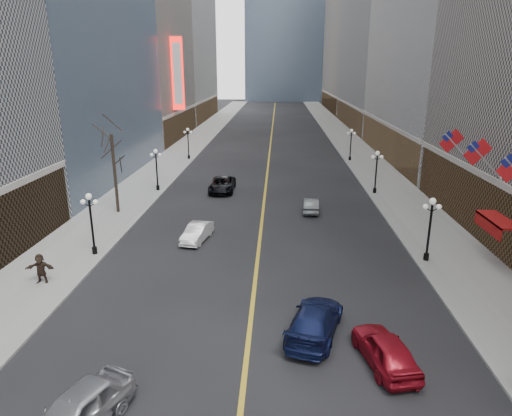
# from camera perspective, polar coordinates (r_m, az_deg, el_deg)

# --- Properties ---
(sidewalk_east) EXTENTS (6.00, 230.00, 0.15)m
(sidewalk_east) POSITION_cam_1_polar(r_m,az_deg,el_deg) (72.26, 12.91, 6.39)
(sidewalk_east) COLOR gray
(sidewalk_east) RESTS_ON ground
(sidewalk_west) EXTENTS (6.00, 230.00, 0.15)m
(sidewalk_west) POSITION_cam_1_polar(r_m,az_deg,el_deg) (72.77, -9.50, 6.66)
(sidewalk_west) COLOR gray
(sidewalk_west) RESTS_ON ground
(lane_line) EXTENTS (0.25, 200.00, 0.02)m
(lane_line) POSITION_cam_1_polar(r_m,az_deg,el_deg) (81.01, 1.81, 7.90)
(lane_line) COLOR gold
(lane_line) RESTS_ON ground
(bldg_east_c) EXTENTS (26.60, 40.60, 48.80)m
(bldg_east_c) POSITION_cam_1_polar(r_m,az_deg,el_deg) (110.29, 19.22, 22.08)
(bldg_east_c) COLOR #939396
(bldg_east_c) RESTS_ON ground
(bldg_east_d) EXTENTS (26.60, 46.60, 62.80)m
(bldg_east_d) POSITION_cam_1_polar(r_m,az_deg,el_deg) (152.74, 14.78, 23.46)
(bldg_east_d) COLOR gray
(bldg_east_d) RESTS_ON ground
(streetlamp_east_1) EXTENTS (1.26, 0.44, 4.52)m
(streetlamp_east_1) POSITION_cam_1_polar(r_m,az_deg,el_deg) (33.30, 20.95, -1.74)
(streetlamp_east_1) COLOR black
(streetlamp_east_1) RESTS_ON sidewalk_east
(streetlamp_east_2) EXTENTS (1.26, 0.44, 4.52)m
(streetlamp_east_2) POSITION_cam_1_polar(r_m,az_deg,el_deg) (50.11, 14.83, 4.92)
(streetlamp_east_2) COLOR black
(streetlamp_east_2) RESTS_ON sidewalk_east
(streetlamp_east_3) EXTENTS (1.26, 0.44, 4.52)m
(streetlamp_east_3) POSITION_cam_1_polar(r_m,az_deg,el_deg) (67.54, 11.78, 8.17)
(streetlamp_east_3) COLOR black
(streetlamp_east_3) RESTS_ON sidewalk_east
(streetlamp_west_1) EXTENTS (1.26, 0.44, 4.52)m
(streetlamp_west_1) POSITION_cam_1_polar(r_m,az_deg,el_deg) (34.23, -19.93, -1.13)
(streetlamp_west_1) COLOR black
(streetlamp_west_1) RESTS_ON sidewalk_west
(streetlamp_west_2) EXTENTS (1.26, 0.44, 4.52)m
(streetlamp_west_2) POSITION_cam_1_polar(r_m,az_deg,el_deg) (50.73, -12.34, 5.24)
(streetlamp_west_2) COLOR black
(streetlamp_west_2) RESTS_ON sidewalk_west
(streetlamp_west_3) EXTENTS (1.26, 0.44, 4.52)m
(streetlamp_west_3) POSITION_cam_1_polar(r_m,az_deg,el_deg) (68.00, -8.48, 8.40)
(streetlamp_west_3) COLOR black
(streetlamp_west_3) RESTS_ON sidewalk_west
(flag_4) EXTENTS (2.87, 0.12, 2.87)m
(flag_4) POSITION_cam_1_polar(r_m,az_deg,el_deg) (35.34, 26.19, 6.04)
(flag_4) COLOR #B2B2B7
(flag_4) RESTS_ON ground
(flag_5) EXTENTS (2.87, 0.12, 2.87)m
(flag_5) POSITION_cam_1_polar(r_m,az_deg,el_deg) (39.92, 23.45, 7.48)
(flag_5) COLOR #B2B2B7
(flag_5) RESTS_ON ground
(awning_c) EXTENTS (1.40, 4.00, 0.93)m
(awning_c) POSITION_cam_1_polar(r_m,az_deg,el_deg) (34.84, 27.72, -1.48)
(awning_c) COLOR maroon
(awning_c) RESTS_ON ground
(theatre_marquee) EXTENTS (2.00, 0.55, 12.00)m
(theatre_marquee) POSITION_cam_1_polar(r_m,az_deg,el_deg) (81.78, -9.77, 16.20)
(theatre_marquee) COLOR red
(theatre_marquee) RESTS_ON ground
(tree_west_far) EXTENTS (3.60, 3.60, 7.92)m
(tree_west_far) POSITION_cam_1_polar(r_m,az_deg,el_deg) (43.15, -17.52, 7.31)
(tree_west_far) COLOR #2D231C
(tree_west_far) RESTS_ON sidewalk_west
(car_nb_near) EXTENTS (3.75, 5.28, 1.67)m
(car_nb_near) POSITION_cam_1_polar(r_m,az_deg,el_deg) (19.64, -21.51, -22.65)
(car_nb_near) COLOR #A9ABB0
(car_nb_near) RESTS_ON ground
(car_nb_mid) EXTENTS (2.19, 4.30, 1.35)m
(car_nb_mid) POSITION_cam_1_polar(r_m,az_deg,el_deg) (36.03, -7.39, -3.06)
(car_nb_mid) COLOR silver
(car_nb_mid) RESTS_ON ground
(car_nb_far) EXTENTS (2.60, 5.63, 1.56)m
(car_nb_far) POSITION_cam_1_polar(r_m,az_deg,el_deg) (50.08, -4.24, 2.95)
(car_nb_far) COLOR black
(car_nb_far) RESTS_ON ground
(car_sb_near) EXTENTS (3.69, 5.93, 1.60)m
(car_sb_near) POSITION_cam_1_polar(r_m,az_deg,el_deg) (23.91, 7.37, -13.78)
(car_sb_near) COLOR #111942
(car_sb_near) RESTS_ON ground
(car_sb_mid) EXTENTS (2.77, 4.84, 1.55)m
(car_sb_mid) POSITION_cam_1_polar(r_m,az_deg,el_deg) (22.48, 15.85, -16.64)
(car_sb_mid) COLOR maroon
(car_sb_mid) RESTS_ON ground
(car_sb_far) EXTENTS (1.68, 4.10, 1.32)m
(car_sb_far) POSITION_cam_1_polar(r_m,az_deg,el_deg) (43.21, 6.91, 0.38)
(car_sb_far) COLOR #575C60
(car_sb_far) RESTS_ON ground
(ped_west_far) EXTENTS (1.80, 0.62, 1.91)m
(ped_west_far) POSITION_cam_1_polar(r_m,az_deg,el_deg) (31.54, -25.33, -6.83)
(ped_west_far) COLOR black
(ped_west_far) RESTS_ON sidewalk_west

